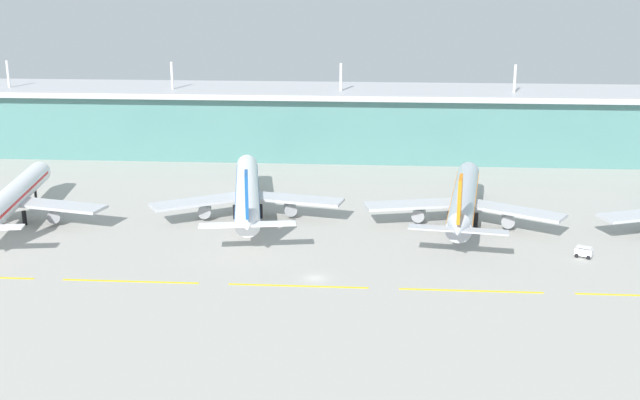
{
  "coord_description": "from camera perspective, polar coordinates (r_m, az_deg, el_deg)",
  "views": [
    {
      "loc": [
        11.83,
        -149.79,
        59.67
      ],
      "look_at": [
        -1.41,
        33.56,
        7.0
      ],
      "focal_mm": 44.37,
      "sensor_mm": 36.0,
      "label": 1
    }
  ],
  "objects": [
    {
      "name": "airliner_nearest",
      "position": [
        208.96,
        -21.4,
        0.1
      ],
      "size": [
        48.26,
        62.16,
        18.9
      ],
      "color": "white",
      "rests_on": "ground"
    },
    {
      "name": "airliner_near_middle",
      "position": [
        200.78,
        -5.26,
        0.55
      ],
      "size": [
        48.16,
        68.28,
        18.9
      ],
      "color": "white",
      "rests_on": "ground"
    },
    {
      "name": "taxiway_stripe_mid_west",
      "position": [
        164.59,
        -13.5,
        -5.73
      ],
      "size": [
        28.0,
        0.7,
        0.04
      ],
      "primitive_type": "cube",
      "color": "yellow",
      "rests_on": "ground"
    },
    {
      "name": "ground_plane",
      "position": [
        161.67,
        -0.36,
        -5.67
      ],
      "size": [
        600.0,
        600.0,
        0.0
      ],
      "primitive_type": "plane",
      "color": "#A8A59E"
    },
    {
      "name": "airliner_far_middle",
      "position": [
        197.0,
        10.34,
        0.05
      ],
      "size": [
        48.27,
        64.01,
        18.9
      ],
      "color": "#ADB2BC",
      "rests_on": "ground"
    },
    {
      "name": "taxiway_stripe_mid_east",
      "position": [
        158.34,
        10.84,
        -6.45
      ],
      "size": [
        28.0,
        0.7,
        0.04
      ],
      "primitive_type": "cube",
      "color": "yellow",
      "rests_on": "ground"
    },
    {
      "name": "baggage_cart",
      "position": [
        182.13,
        18.49,
        -3.58
      ],
      "size": [
        4.02,
        3.28,
        2.48
      ],
      "color": "silver",
      "rests_on": "ground"
    },
    {
      "name": "taxiway_stripe_centre",
      "position": [
        157.87,
        -1.58,
        -6.22
      ],
      "size": [
        28.0,
        0.7,
        0.04
      ],
      "primitive_type": "cube",
      "color": "yellow",
      "rests_on": "ground"
    },
    {
      "name": "terminal_building",
      "position": [
        268.64,
        1.55,
        5.68
      ],
      "size": [
        288.0,
        34.0,
        31.84
      ],
      "color": "slate",
      "rests_on": "ground"
    }
  ]
}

